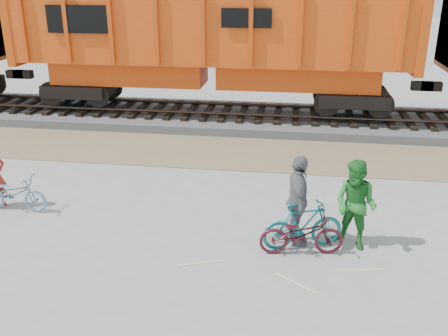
{
  "coord_description": "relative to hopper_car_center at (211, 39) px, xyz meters",
  "views": [
    {
      "loc": [
        0.64,
        -8.83,
        5.13
      ],
      "look_at": [
        -0.89,
        1.5,
        1.06
      ],
      "focal_mm": 40.0,
      "sensor_mm": 36.0,
      "label": 1
    }
  ],
  "objects": [
    {
      "name": "ballast_bed",
      "position": [
        2.45,
        0.0,
        -2.86
      ],
      "size": [
        120.0,
        4.0,
        0.3
      ],
      "primitive_type": "cube",
      "color": "slate",
      "rests_on": "ground"
    },
    {
      "name": "track",
      "position": [
        2.45,
        0.0,
        -2.53
      ],
      "size": [
        120.0,
        2.6,
        0.24
      ],
      "color": "black",
      "rests_on": "ballast_bed"
    },
    {
      "name": "bicycle_maroon",
      "position": [
        3.33,
        -9.16,
        -2.58
      ],
      "size": [
        1.7,
        0.81,
        0.86
      ],
      "primitive_type": "imported",
      "rotation": [
        0.0,
        0.0,
        1.73
      ],
      "color": "#4C131C",
      "rests_on": "ground"
    },
    {
      "name": "hopper_car_center",
      "position": [
        0.0,
        0.0,
        0.0
      ],
      "size": [
        14.0,
        3.13,
        4.65
      ],
      "color": "black",
      "rests_on": "track"
    },
    {
      "name": "person_man",
      "position": [
        4.35,
        -8.72,
        -2.09
      ],
      "size": [
        1.12,
        1.06,
        1.83
      ],
      "primitive_type": "imported",
      "rotation": [
        0.0,
        0.0,
        -0.57
      ],
      "color": "#237929",
      "rests_on": "ground"
    },
    {
      "name": "gravel_strip",
      "position": [
        2.45,
        -3.5,
        -3.0
      ],
      "size": [
        120.0,
        3.0,
        0.02
      ],
      "primitive_type": "cube",
      "color": "#867753",
      "rests_on": "ground"
    },
    {
      "name": "person_woman",
      "position": [
        3.23,
        -8.76,
        -2.06
      ],
      "size": [
        0.62,
        1.16,
        1.89
      ],
      "primitive_type": "imported",
      "rotation": [
        0.0,
        0.0,
        1.72
      ],
      "color": "slate",
      "rests_on": "ground"
    },
    {
      "name": "bicycle_teal",
      "position": [
        3.35,
        -8.92,
        -2.51
      ],
      "size": [
        1.7,
        0.98,
        0.99
      ],
      "primitive_type": "imported",
      "rotation": [
        0.0,
        0.0,
        1.91
      ],
      "color": "#107883",
      "rests_on": "ground"
    },
    {
      "name": "ground",
      "position": [
        2.45,
        -9.0,
        -3.01
      ],
      "size": [
        120.0,
        120.0,
        0.0
      ],
      "primitive_type": "plane",
      "color": "#9E9E99",
      "rests_on": "ground"
    },
    {
      "name": "bicycle_blue",
      "position": [
        -3.24,
        -8.16,
        -2.58
      ],
      "size": [
        1.63,
        0.62,
        0.85
      ],
      "primitive_type": "imported",
      "rotation": [
        0.0,
        0.0,
        1.54
      ],
      "color": "#6393B6",
      "rests_on": "ground"
    }
  ]
}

